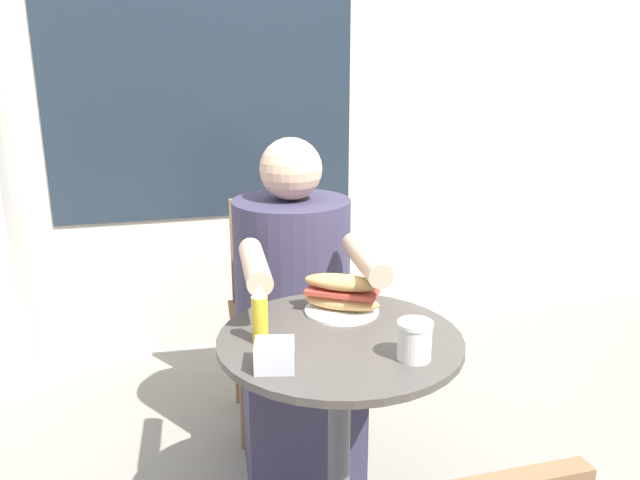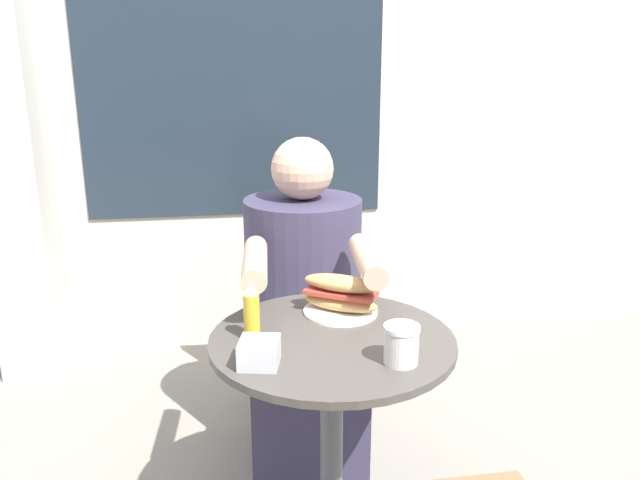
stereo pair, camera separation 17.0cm
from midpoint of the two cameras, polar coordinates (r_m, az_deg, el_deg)
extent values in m
cube|color=beige|center=(2.99, -8.84, 16.26)|extent=(8.00, 0.08, 2.80)
cube|color=#1E2833|center=(2.93, -12.60, 17.14)|extent=(1.38, 0.01, 1.57)
cylinder|color=#47423D|center=(1.60, -1.25, -9.20)|extent=(0.63, 0.63, 0.02)
cylinder|color=#515156|center=(1.78, -1.18, -19.36)|extent=(0.06, 0.06, 0.67)
cube|color=brown|center=(2.40, -5.59, -7.10)|extent=(0.41, 0.41, 0.02)
cube|color=brown|center=(2.49, -6.10, -0.88)|extent=(0.35, 0.06, 0.42)
cylinder|color=brown|center=(2.38, -0.97, -13.39)|extent=(0.03, 0.03, 0.43)
cylinder|color=brown|center=(2.35, -9.17, -13.97)|extent=(0.03, 0.03, 0.43)
cylinder|color=brown|center=(2.66, -2.20, -9.93)|extent=(0.03, 0.03, 0.43)
cylinder|color=brown|center=(2.64, -9.42, -10.40)|extent=(0.03, 0.03, 0.43)
cube|color=#38334C|center=(2.24, -4.27, -15.06)|extent=(0.41, 0.51, 0.45)
cylinder|color=#38334C|center=(2.11, -4.77, -2.95)|extent=(0.39, 0.39, 0.50)
sphere|color=#D6A889|center=(2.02, -5.01, 6.47)|extent=(0.20, 0.20, 0.20)
cylinder|color=#D6A889|center=(1.75, 1.44, -1.75)|extent=(0.09, 0.32, 0.07)
cylinder|color=#D6A889|center=(1.72, -8.82, -2.33)|extent=(0.09, 0.32, 0.07)
cylinder|color=white|center=(1.74, -0.83, -6.51)|extent=(0.21, 0.21, 0.01)
ellipsoid|color=tan|center=(1.73, -0.83, -5.71)|extent=(0.22, 0.17, 0.04)
cube|color=#B74233|center=(1.72, -0.83, -4.84)|extent=(0.21, 0.17, 0.01)
ellipsoid|color=tan|center=(1.71, -0.84, -3.96)|extent=(0.22, 0.17, 0.04)
cylinder|color=silver|center=(1.47, 5.34, -9.38)|extent=(0.08, 0.08, 0.08)
cylinder|color=white|center=(1.45, 5.39, -7.73)|extent=(0.08, 0.08, 0.01)
cube|color=silver|center=(1.45, -7.61, -10.47)|extent=(0.11, 0.11, 0.06)
cylinder|color=gold|center=(1.56, -8.67, -7.27)|extent=(0.04, 0.04, 0.12)
cone|color=white|center=(1.53, -8.79, -4.62)|extent=(0.04, 0.04, 0.03)
camera|label=1|loc=(0.09, -92.86, -0.83)|focal=35.00mm
camera|label=2|loc=(0.09, 87.14, 0.83)|focal=35.00mm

